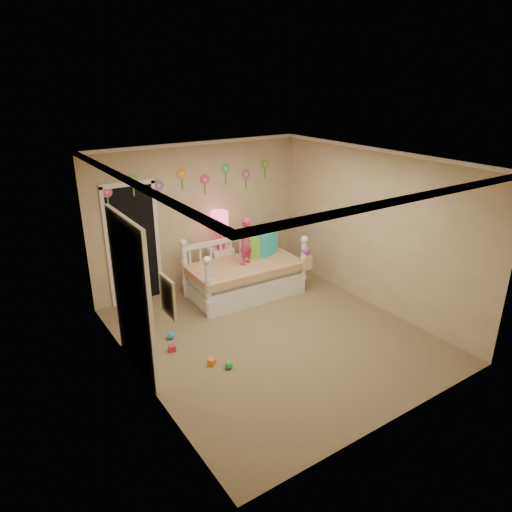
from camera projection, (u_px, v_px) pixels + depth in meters
floor at (273, 335)px, 6.93m from camera, size 4.00×4.50×0.01m
ceiling at (275, 160)px, 5.99m from camera, size 4.00×4.50×0.01m
back_wall at (200, 216)px, 8.21m from camera, size 4.00×0.01×2.60m
left_wall at (136, 288)px, 5.43m from camera, size 0.01×4.50×2.60m
right_wall at (374, 229)px, 7.50m from camera, size 0.01×4.50×2.60m
crown_molding at (275, 162)px, 6.00m from camera, size 4.00×4.50×0.06m
daybed at (245, 266)px, 8.03m from camera, size 2.00×1.13×1.06m
pillow_turquoise at (268, 244)px, 8.32m from camera, size 0.45×0.30×0.43m
pillow_lime at (258, 247)px, 8.24m from camera, size 0.39×0.18×0.36m
child at (245, 241)px, 7.84m from camera, size 0.35×0.30×0.82m
nightstand at (221, 265)px, 8.57m from camera, size 0.42×0.32×0.69m
table_lamp at (220, 224)px, 8.28m from camera, size 0.31×0.31×0.69m
closet_doorway at (133, 243)px, 7.64m from camera, size 0.90×0.04×2.07m
flower_decals at (194, 181)px, 7.92m from camera, size 3.40×0.02×0.50m
mirror_closet at (132, 297)px, 5.77m from camera, size 0.07×1.30×2.10m
wall_picture at (168, 296)px, 4.65m from camera, size 0.05×0.34×0.42m
hanging_bag at (306, 259)px, 8.07m from camera, size 0.20×0.16×0.36m
toy_scatter at (207, 350)px, 6.46m from camera, size 0.97×1.40×0.11m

